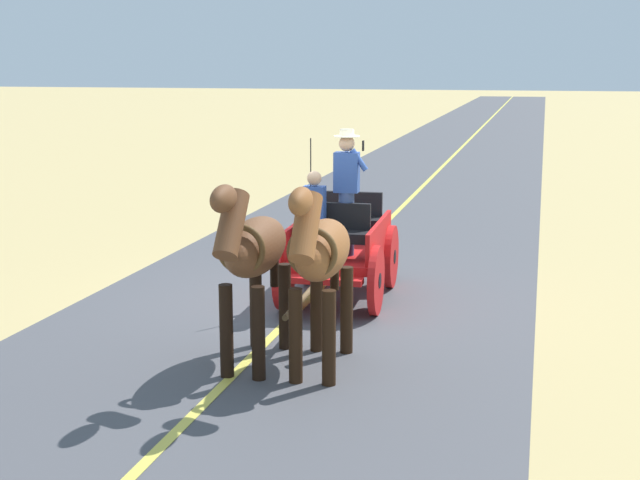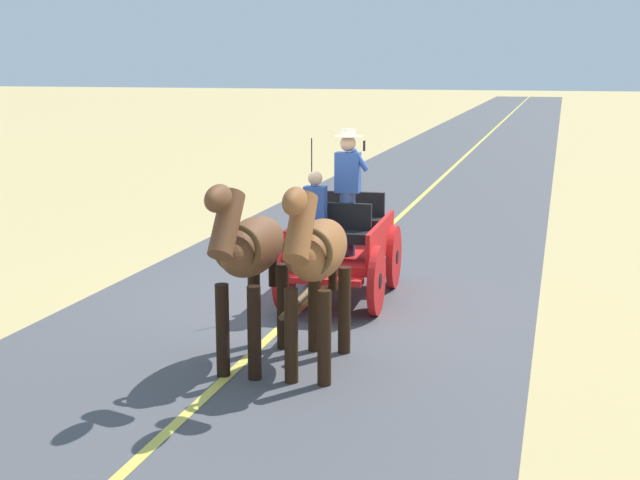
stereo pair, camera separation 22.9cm
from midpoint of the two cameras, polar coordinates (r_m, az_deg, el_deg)
ground_plane at (r=12.80m, az=-0.15°, el=-3.95°), size 200.00×200.00×0.00m
road_surface at (r=12.80m, az=-0.15°, el=-3.93°), size 6.44×160.00×0.01m
road_centre_stripe at (r=12.80m, az=-0.15°, el=-3.91°), size 0.12×160.00×0.00m
horse_drawn_carriage at (r=12.70m, az=1.88°, el=-0.29°), size 1.48×4.51×2.50m
horse_near_side at (r=9.62m, az=0.47°, el=-1.01°), size 0.63×2.13×2.21m
horse_off_side at (r=9.82m, az=-3.91°, el=-0.78°), size 0.59×2.13×2.21m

